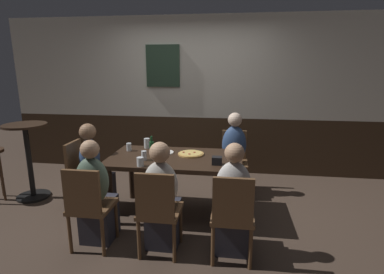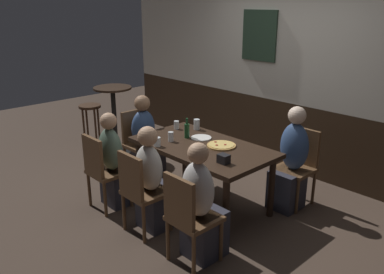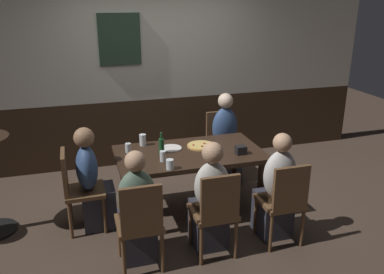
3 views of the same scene
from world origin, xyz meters
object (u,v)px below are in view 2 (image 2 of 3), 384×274
at_px(person_head_west, 146,144).
at_px(condiment_caddy, 224,159).
at_px(chair_head_west, 139,140).
at_px(pizza, 221,145).
at_px(dining_table, 202,152).
at_px(tumbler_short, 197,125).
at_px(side_bar_table, 114,115).
at_px(bar_stool, 90,115).
at_px(chair_right_far, 298,162).
at_px(beer_glass_tall, 157,142).
at_px(chair_mid_near, 140,189).
at_px(highball_clear, 176,125).
at_px(person_left_near, 115,167).
at_px(person_right_far, 290,166).
at_px(plate_white_large, 201,138).
at_px(chair_left_near, 103,168).
at_px(chair_right_near, 188,215).
at_px(person_right_near, 202,211).
at_px(person_mid_near, 153,186).
at_px(beer_bottle_green, 187,130).
at_px(pint_glass_amber, 171,137).

distance_m(person_head_west, condiment_caddy, 1.61).
height_order(chair_head_west, pizza, chair_head_west).
relative_size(dining_table, tumbler_short, 12.19).
bearing_deg(pizza, side_bar_table, 178.28).
bearing_deg(dining_table, bar_stool, 179.10).
relative_size(chair_right_far, beer_glass_tall, 8.72).
relative_size(chair_mid_near, tumbler_short, 6.75).
height_order(dining_table, highball_clear, highball_clear).
xyz_separation_m(chair_mid_near, person_left_near, (-0.70, 0.16, -0.03)).
height_order(tumbler_short, side_bar_table, side_bar_table).
bearing_deg(pizza, person_right_far, 47.75).
bearing_deg(person_head_west, pizza, 5.71).
bearing_deg(plate_white_large, beer_glass_tall, -104.64).
height_order(chair_left_near, condiment_caddy, chair_left_near).
xyz_separation_m(person_left_near, side_bar_table, (-1.38, 0.89, 0.15)).
distance_m(dining_table, plate_white_large, 0.25).
bearing_deg(bar_stool, highball_clear, 4.29).
bearing_deg(chair_right_far, chair_right_near, -90.00).
height_order(person_right_near, plate_white_large, person_right_near).
bearing_deg(condiment_caddy, side_bar_table, 171.14).
bearing_deg(highball_clear, tumbler_short, 41.16).
bearing_deg(person_left_near, dining_table, 44.96).
height_order(person_mid_near, person_right_far, person_right_far).
bearing_deg(beer_glass_tall, beer_bottle_green, 88.38).
bearing_deg(chair_mid_near, beer_glass_tall, 123.32).
distance_m(person_right_far, condiment_caddy, 0.98).
xyz_separation_m(chair_mid_near, plate_white_large, (-0.17, 1.01, 0.25)).
relative_size(chair_left_near, beer_glass_tall, 8.72).
relative_size(chair_mid_near, highball_clear, 8.69).
relative_size(chair_right_far, condiment_caddy, 8.00).
relative_size(chair_right_far, plate_white_large, 3.66).
bearing_deg(dining_table, tumbler_short, 142.36).
bearing_deg(plate_white_large, person_head_west, -170.23).
bearing_deg(chair_right_near, highball_clear, 142.11).
bearing_deg(person_left_near, person_head_west, 116.48).
bearing_deg(side_bar_table, bar_stool, -161.57).
xyz_separation_m(chair_mid_near, person_mid_near, (0.00, 0.16, -0.03)).
height_order(chair_right_far, person_left_near, person_left_near).
xyz_separation_m(chair_left_near, person_right_near, (1.40, 0.16, -0.02)).
bearing_deg(highball_clear, beer_bottle_green, -21.88).
relative_size(pizza, side_bar_table, 0.30).
relative_size(dining_table, highball_clear, 15.71).
bearing_deg(chair_left_near, chair_head_west, 120.64).
xyz_separation_m(tumbler_short, bar_stool, (-2.08, -0.31, -0.23)).
height_order(person_head_west, highball_clear, person_head_west).
bearing_deg(pint_glass_amber, chair_right_far, 45.00).
height_order(highball_clear, bar_stool, highball_clear).
distance_m(chair_mid_near, person_left_near, 0.72).
bearing_deg(chair_right_far, person_right_far, -90.00).
xyz_separation_m(chair_left_near, person_right_far, (1.40, 1.56, 0.00)).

